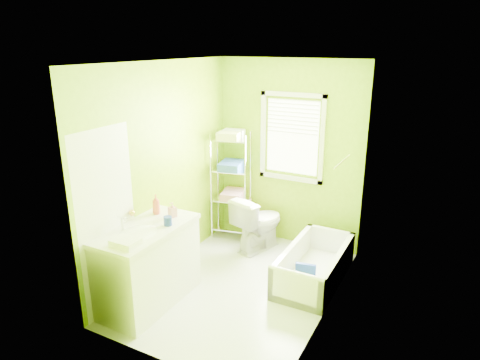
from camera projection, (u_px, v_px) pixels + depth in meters
The scene contains 9 objects.
ground at pixel (240, 286), 5.14m from camera, with size 2.90×2.90×0.00m, color silver.
room_envelope at pixel (240, 162), 4.66m from camera, with size 2.14×2.94×2.62m.
window at pixel (292, 133), 5.82m from camera, with size 0.92×0.05×1.22m.
door at pixel (108, 223), 4.45m from camera, with size 0.09×0.80×2.00m.
right_wall_decor at pixel (332, 197), 4.26m from camera, with size 0.04×1.48×1.17m.
bathtub at pixel (313, 270), 5.21m from camera, with size 0.64×1.37×0.44m.
toilet at pixel (259, 222), 5.96m from camera, with size 0.44×0.77×0.79m, color white.
vanity at pixel (148, 263), 4.69m from camera, with size 0.62×1.21×1.14m.
wire_shelf_unit at pixel (233, 174), 6.16m from camera, with size 0.59×0.48×1.61m.
Camera 1 is at (2.08, -3.98, 2.79)m, focal length 32.00 mm.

